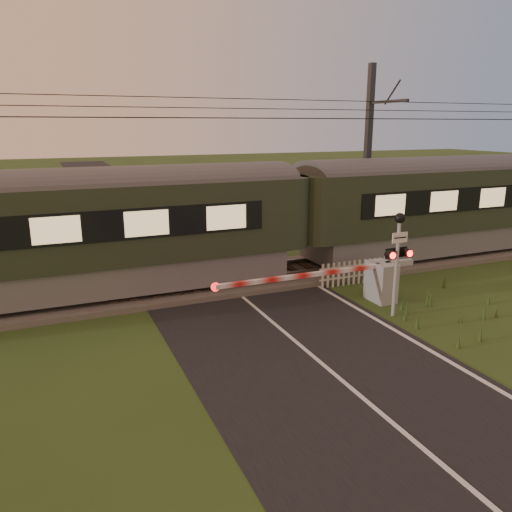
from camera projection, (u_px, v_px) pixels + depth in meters
name	position (u px, v px, depth m)	size (l,w,h in m)	color
ground	(319.00, 362.00, 11.47)	(160.00, 160.00, 0.00)	#2B4018
road	(325.00, 366.00, 11.27)	(6.00, 140.00, 0.03)	black
track_bed	(225.00, 281.00, 17.24)	(140.00, 3.40, 0.39)	#47423D
overhead_wires	(222.00, 111.00, 15.80)	(120.00, 0.62, 0.62)	black
train	(294.00, 216.00, 17.71)	(40.36, 2.78, 3.76)	slate
boom_gate	(374.00, 281.00, 15.23)	(6.59, 0.95, 1.26)	gray
crossing_signal	(398.00, 246.00, 13.75)	(0.76, 0.33, 2.98)	gray
picket_fence	(354.00, 272.00, 16.97)	(2.68, 0.07, 0.84)	silver
catenary_mast	(368.00, 157.00, 20.97)	(0.24, 2.47, 7.71)	#2D2D30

